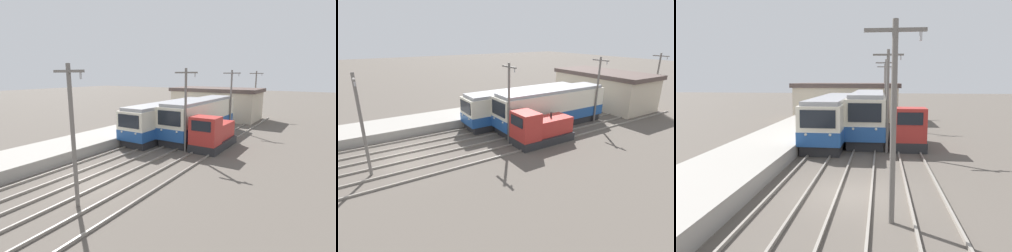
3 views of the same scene
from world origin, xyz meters
The scene contains 13 objects.
ground_plane centered at (0.00, 0.00, 0.00)m, with size 200.00×200.00×0.00m, color #564F47.
platform_left centered at (-6.25, 0.00, 0.43)m, with size 4.50×54.00×0.85m, color gray.
track_left centered at (-2.60, 0.00, 0.07)m, with size 1.54×60.00×0.14m.
track_center centered at (0.20, 0.00, 0.07)m, with size 1.54×60.00×0.14m.
track_right centered at (3.20, 0.00, 0.07)m, with size 1.54×60.00×0.14m.
commuter_train_left centered at (-2.60, 12.99, 1.65)m, with size 2.84×13.86×3.53m.
commuter_train_center centered at (0.20, 14.29, 1.78)m, with size 2.84×12.49×3.86m.
shunting_locomotive centered at (3.20, 10.49, 1.21)m, with size 2.40×5.49×3.00m.
catenary_mast_near centered at (1.71, -2.71, 3.75)m, with size 2.00×0.20×6.86m.
catenary_mast_mid centered at (1.71, 8.26, 3.75)m, with size 2.00×0.20×6.86m.
catenary_mast_far centered at (1.71, 19.22, 3.75)m, with size 2.00×0.20×6.86m.
catenary_mast_distant centered at (1.71, 30.19, 3.75)m, with size 2.00×0.20×6.86m.
station_building centered at (-2.82, 26.00, 2.24)m, with size 12.60×6.30×4.43m.
Camera 1 is at (11.81, -10.38, 6.37)m, focal length 28.00 mm.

